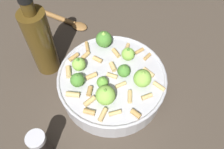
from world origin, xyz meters
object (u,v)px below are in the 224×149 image
object	(u,v)px
cooking_pan	(112,82)
wooden_spoon	(63,20)
pepper_shaker	(39,144)
olive_oil_bottle	(40,41)

from	to	relation	value
cooking_pan	wooden_spoon	world-z (taller)	cooking_pan
cooking_pan	pepper_shaker	size ratio (longest dim) A/B	2.81
pepper_shaker	olive_oil_bottle	bearing A→B (deg)	-131.58
olive_oil_bottle	wooden_spoon	size ratio (longest dim) A/B	1.22
pepper_shaker	olive_oil_bottle	size ratio (longest dim) A/B	0.40
pepper_shaker	wooden_spoon	world-z (taller)	pepper_shaker
cooking_pan	olive_oil_bottle	size ratio (longest dim) A/B	1.11
pepper_shaker	olive_oil_bottle	xyz separation A→B (m)	(-0.16, -0.19, 0.06)
pepper_shaker	wooden_spoon	size ratio (longest dim) A/B	0.48
wooden_spoon	pepper_shaker	bearing A→B (deg)	43.08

